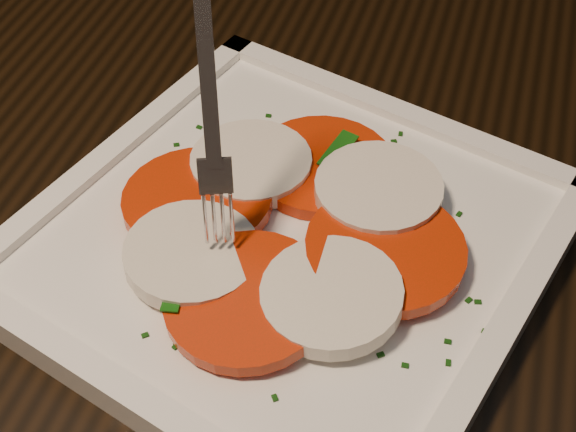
{
  "coord_description": "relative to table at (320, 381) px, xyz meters",
  "views": [
    {
      "loc": [
        0.04,
        -0.1,
        1.09
      ],
      "look_at": [
        -0.05,
        0.18,
        0.78
      ],
      "focal_mm": 50.0,
      "sensor_mm": 36.0,
      "label": 1
    }
  ],
  "objects": [
    {
      "name": "table",
      "position": [
        0.0,
        0.0,
        0.0
      ],
      "size": [
        1.23,
        0.84,
        0.75
      ],
      "rotation": [
        0.0,
        0.0,
        0.04
      ],
      "color": "black",
      "rests_on": "ground"
    },
    {
      "name": "plate",
      "position": [
        -0.03,
        0.01,
        0.11
      ],
      "size": [
        0.32,
        0.32,
        0.01
      ],
      "primitive_type": "cube",
      "rotation": [
        0.0,
        0.0,
        -0.25
      ],
      "color": "white",
      "rests_on": "table"
    },
    {
      "name": "caprese_salad",
      "position": [
        -0.03,
        0.01,
        0.12
      ],
      "size": [
        0.21,
        0.2,
        0.02
      ],
      "color": "red",
      "rests_on": "plate"
    },
    {
      "name": "fork",
      "position": [
        -0.06,
        0.01,
        0.21
      ],
      "size": [
        0.04,
        0.05,
        0.15
      ],
      "primitive_type": null,
      "rotation": [
        0.0,
        0.0,
        0.41
      ],
      "color": "white",
      "rests_on": "caprese_salad"
    }
  ]
}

